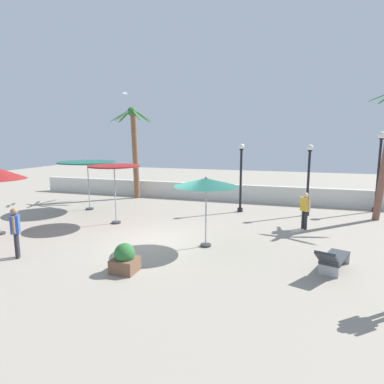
% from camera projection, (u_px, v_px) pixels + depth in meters
% --- Properties ---
extents(ground_plane, '(56.00, 56.00, 0.00)m').
position_uv_depth(ground_plane, '(168.00, 242.00, 12.24)').
color(ground_plane, '#9E9384').
extents(boundary_wall, '(25.20, 0.30, 1.01)m').
position_uv_depth(boundary_wall, '(219.00, 192.00, 20.34)').
color(boundary_wall, silver).
rests_on(boundary_wall, ground_plane).
extents(patio_umbrella_0, '(2.27, 2.27, 2.51)m').
position_uv_depth(patio_umbrella_0, '(206.00, 183.00, 11.36)').
color(patio_umbrella_0, '#333338').
rests_on(patio_umbrella_0, ground_plane).
extents(patio_umbrella_1, '(3.02, 3.02, 2.72)m').
position_uv_depth(patio_umbrella_1, '(87.00, 164.00, 17.33)').
color(patio_umbrella_1, '#333338').
rests_on(patio_umbrella_1, ground_plane).
extents(patio_umbrella_3, '(2.26, 2.26, 2.76)m').
position_uv_depth(patio_umbrella_3, '(114.00, 169.00, 14.48)').
color(patio_umbrella_3, '#333338').
rests_on(patio_umbrella_3, ground_plane).
extents(palm_tree_1, '(2.78, 2.71, 5.73)m').
position_uv_depth(palm_tree_1, '(134.00, 143.00, 20.66)').
color(palm_tree_1, brown).
rests_on(palm_tree_1, ground_plane).
extents(lamp_post_0, '(0.30, 0.30, 3.51)m').
position_uv_depth(lamp_post_0, '(308.00, 177.00, 16.09)').
color(lamp_post_0, black).
rests_on(lamp_post_0, ground_plane).
extents(lamp_post_1, '(0.37, 0.37, 4.14)m').
position_uv_depth(lamp_post_1, '(379.00, 163.00, 16.83)').
color(lamp_post_1, black).
rests_on(lamp_post_1, ground_plane).
extents(lamp_post_2, '(0.29, 0.29, 3.53)m').
position_uv_depth(lamp_post_2, '(241.00, 176.00, 16.90)').
color(lamp_post_2, black).
rests_on(lamp_post_2, ground_plane).
extents(lounge_chair_0, '(1.16, 1.95, 0.84)m').
position_uv_depth(lounge_chair_0, '(333.00, 258.00, 9.46)').
color(lounge_chair_0, '#B7B7BC').
rests_on(lounge_chair_0, ground_plane).
extents(guest_0, '(0.42, 0.42, 1.58)m').
position_uv_depth(guest_0, '(305.00, 207.00, 13.76)').
color(guest_0, '#26262D').
rests_on(guest_0, ground_plane).
extents(guest_2, '(0.41, 0.47, 1.64)m').
position_uv_depth(guest_2, '(15.00, 228.00, 10.45)').
color(guest_2, '#26262D').
rests_on(guest_2, ground_plane).
extents(seagull_0, '(0.67, 1.29, 0.21)m').
position_uv_depth(seagull_0, '(125.00, 94.00, 20.56)').
color(seagull_0, white).
extents(planter, '(0.70, 0.70, 0.85)m').
position_uv_depth(planter, '(125.00, 259.00, 9.44)').
color(planter, brown).
rests_on(planter, ground_plane).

